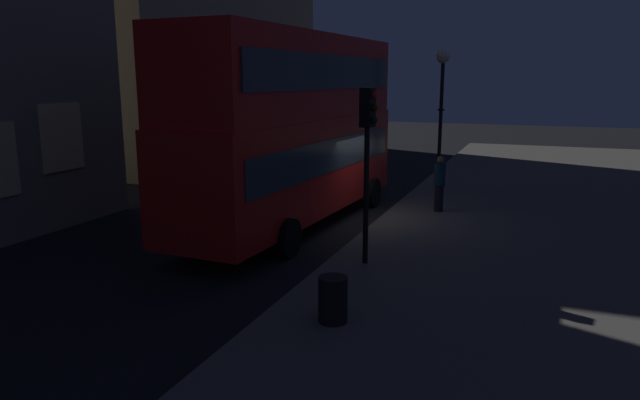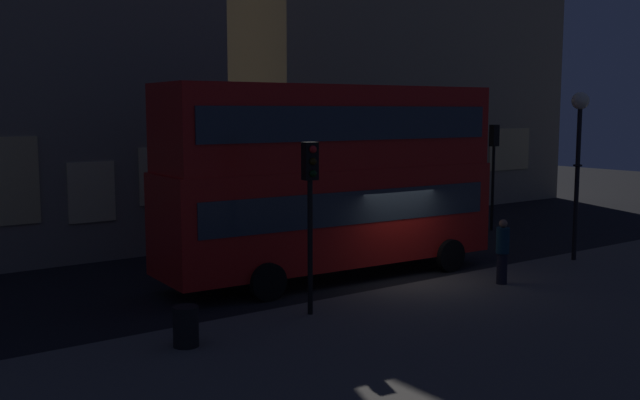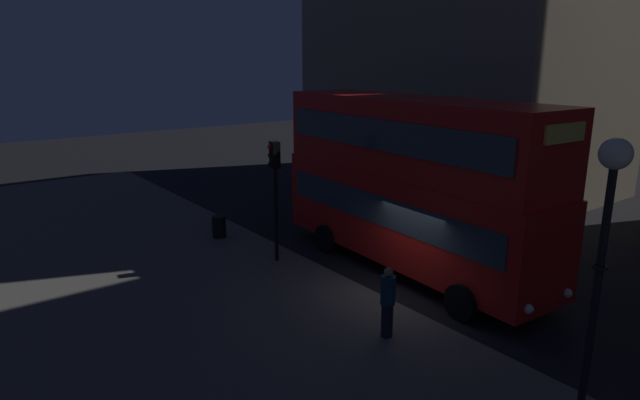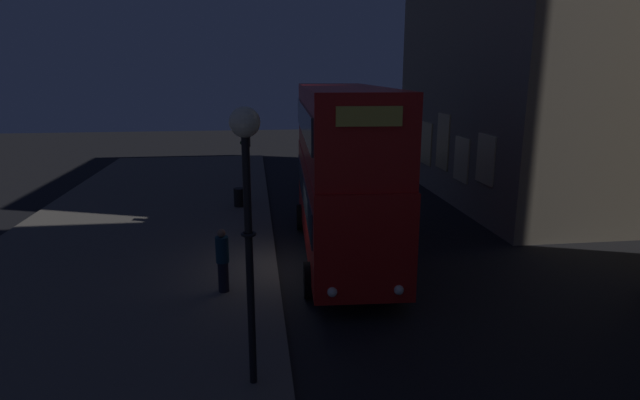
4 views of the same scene
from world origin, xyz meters
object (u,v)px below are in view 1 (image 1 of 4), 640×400
at_px(traffic_light_near_kerb, 368,139).
at_px(litter_bin, 333,299).
at_px(pedestrian, 439,183).
at_px(traffic_light_far_side, 325,106).
at_px(double_decker_bus, 293,123).
at_px(street_lamp, 442,84).

distance_m(traffic_light_near_kerb, litter_bin, 4.13).
bearing_deg(pedestrian, litter_bin, -84.01).
bearing_deg(pedestrian, traffic_light_far_side, 139.71).
relative_size(double_decker_bus, litter_bin, 12.71).
bearing_deg(traffic_light_near_kerb, double_decker_bus, 55.03).
bearing_deg(double_decker_bus, traffic_light_far_side, 18.85).
bearing_deg(litter_bin, traffic_light_near_kerb, 6.98).
distance_m(street_lamp, pedestrian, 5.34).
height_order(traffic_light_far_side, litter_bin, traffic_light_far_side).
bearing_deg(litter_bin, street_lamp, 2.34).
xyz_separation_m(double_decker_bus, street_lamp, (7.29, -2.94, 1.03)).
relative_size(traffic_light_near_kerb, pedestrian, 2.24).
relative_size(street_lamp, litter_bin, 6.44).
height_order(street_lamp, litter_bin, street_lamp).
bearing_deg(pedestrian, double_decker_bus, -134.09).
height_order(traffic_light_near_kerb, street_lamp, street_lamp).
bearing_deg(pedestrian, traffic_light_near_kerb, -88.74).
distance_m(double_decker_bus, litter_bin, 7.56).
relative_size(traffic_light_near_kerb, litter_bin, 4.88).
bearing_deg(traffic_light_near_kerb, traffic_light_far_side, 32.82).
bearing_deg(traffic_light_far_side, double_decker_bus, 19.36).
xyz_separation_m(double_decker_bus, traffic_light_far_side, (10.20, 2.88, -0.00)).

